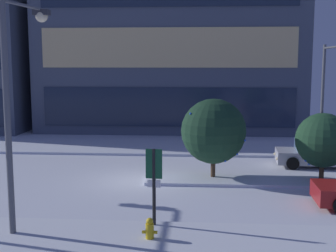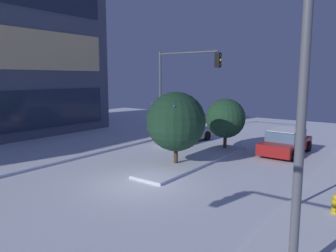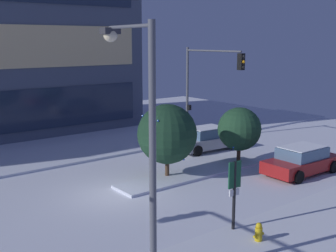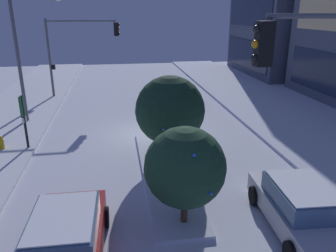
# 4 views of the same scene
# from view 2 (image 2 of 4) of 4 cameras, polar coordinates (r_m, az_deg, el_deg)

# --- Properties ---
(ground) EXTENTS (52.00, 52.00, 0.00)m
(ground) POSITION_cam_2_polar(r_m,az_deg,el_deg) (14.30, -4.66, -10.21)
(ground) COLOR silver
(curb_strip_far) EXTENTS (52.00, 5.20, 0.14)m
(curb_strip_far) POSITION_cam_2_polar(r_m,az_deg,el_deg) (20.58, -22.68, -4.84)
(curb_strip_far) COLOR silver
(curb_strip_far) RESTS_ON ground
(median_strip) EXTENTS (9.00, 1.80, 0.14)m
(median_strip) POSITION_cam_2_polar(r_m,az_deg,el_deg) (18.06, 5.14, -6.00)
(median_strip) COLOR silver
(median_strip) RESTS_ON ground
(car_near) EXTENTS (4.68, 2.21, 1.49)m
(car_near) POSITION_cam_2_polar(r_m,az_deg,el_deg) (20.91, 19.94, -2.68)
(car_near) COLOR maroon
(car_near) RESTS_ON ground
(car_far) EXTENTS (4.62, 2.33, 1.49)m
(car_far) POSITION_cam_2_polar(r_m,az_deg,el_deg) (23.41, 3.03, -1.03)
(car_far) COLOR #B7B7C1
(car_far) RESTS_ON ground
(traffic_light_corner_far_right) EXTENTS (0.32, 5.33, 6.56)m
(traffic_light_corner_far_right) POSITION_cam_2_polar(r_m,az_deg,el_deg) (24.23, 2.39, 8.35)
(traffic_light_corner_far_right) COLOR #565960
(traffic_light_corner_far_right) RESTS_ON ground
(street_lamp_arched) EXTENTS (0.68, 2.91, 7.56)m
(street_lamp_arched) POSITION_cam_2_polar(r_m,az_deg,el_deg) (7.58, 17.14, 10.87)
(street_lamp_arched) COLOR #565960
(street_lamp_arched) RESTS_ON ground
(fire_hydrant) EXTENTS (0.48, 0.26, 0.80)m
(fire_hydrant) POSITION_cam_2_polar(r_m,az_deg,el_deg) (12.32, 27.34, -12.38)
(fire_hydrant) COLOR gold
(fire_hydrant) RESTS_ON ground
(parking_info_sign) EXTENTS (0.55, 0.12, 2.73)m
(parking_info_sign) POSITION_cam_2_polar(r_m,az_deg,el_deg) (12.16, 22.09, -5.61)
(parking_info_sign) COLOR black
(parking_info_sign) RESTS_ON ground
(decorated_tree_median) EXTENTS (3.07, 3.07, 3.87)m
(decorated_tree_median) POSITION_cam_2_polar(r_m,az_deg,el_deg) (16.74, 1.40, 0.78)
(decorated_tree_median) COLOR #473323
(decorated_tree_median) RESTS_ON ground
(decorated_tree_left_of_median) EXTENTS (2.50, 2.55, 3.28)m
(decorated_tree_left_of_median) POSITION_cam_2_polar(r_m,az_deg,el_deg) (20.86, 10.07, 1.33)
(decorated_tree_left_of_median) COLOR #473323
(decorated_tree_left_of_median) RESTS_ON ground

